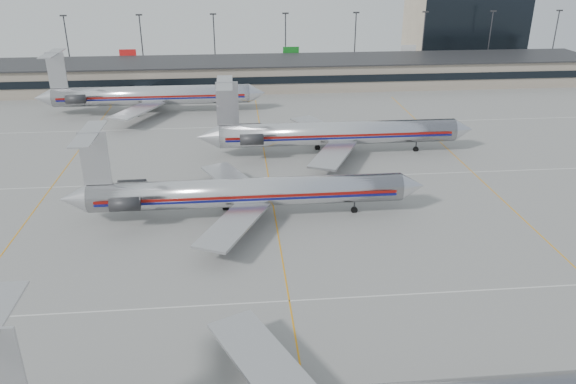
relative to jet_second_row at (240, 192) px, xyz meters
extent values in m
plane|color=gray|center=(4.14, -28.20, -3.33)|extent=(260.00, 260.00, 0.00)
cube|color=silver|center=(4.14, -18.20, -3.32)|extent=(160.00, 0.15, 0.02)
cube|color=gray|center=(4.14, 69.80, -0.33)|extent=(160.00, 16.00, 6.00)
cube|color=black|center=(4.14, 61.70, -0.13)|extent=(160.00, 0.20, 1.60)
cube|color=#2D2D30|center=(4.14, 69.80, 2.77)|extent=(162.00, 17.00, 0.30)
cylinder|color=#38383D|center=(-40.86, 83.80, 4.17)|extent=(0.30, 0.30, 15.00)
cube|color=#2D2D30|center=(-40.86, 83.80, 11.77)|extent=(1.60, 0.40, 0.35)
cylinder|color=#38383D|center=(-22.86, 83.80, 4.17)|extent=(0.30, 0.30, 15.00)
cube|color=#2D2D30|center=(-22.86, 83.80, 11.77)|extent=(1.60, 0.40, 0.35)
cylinder|color=#38383D|center=(-4.86, 83.80, 4.17)|extent=(0.30, 0.30, 15.00)
cube|color=#2D2D30|center=(-4.86, 83.80, 11.77)|extent=(1.60, 0.40, 0.35)
cylinder|color=#38383D|center=(13.14, 83.80, 4.17)|extent=(0.30, 0.30, 15.00)
cube|color=#2D2D30|center=(13.14, 83.80, 11.77)|extent=(1.60, 0.40, 0.35)
cylinder|color=#38383D|center=(31.14, 83.80, 4.17)|extent=(0.30, 0.30, 15.00)
cube|color=#2D2D30|center=(31.14, 83.80, 11.77)|extent=(1.60, 0.40, 0.35)
cylinder|color=#38383D|center=(49.14, 83.80, 4.17)|extent=(0.30, 0.30, 15.00)
cube|color=#2D2D30|center=(49.14, 83.80, 11.77)|extent=(1.60, 0.40, 0.35)
cylinder|color=#38383D|center=(67.14, 83.80, 4.17)|extent=(0.30, 0.30, 15.00)
cube|color=#2D2D30|center=(67.14, 83.80, 11.77)|extent=(1.60, 0.40, 0.35)
cylinder|color=#38383D|center=(85.14, 83.80, 4.17)|extent=(0.30, 0.30, 15.00)
cube|color=#2D2D30|center=(85.14, 83.80, 11.77)|extent=(1.60, 0.40, 0.35)
cube|color=tan|center=(66.14, 99.80, 9.17)|extent=(30.00, 20.00, 25.00)
cube|color=#BCBCC1|center=(1.21, -29.06, -0.99)|extent=(8.72, 12.71, 0.30)
cylinder|color=silver|center=(0.92, 0.00, -0.05)|extent=(37.47, 3.47, 3.47)
cone|color=silver|center=(21.16, 0.00, -0.05)|extent=(3.00, 3.47, 3.47)
cone|color=#BCBCC1|center=(-19.50, 0.00, -0.05)|extent=(3.37, 3.47, 3.47)
cube|color=maroon|center=(0.92, -1.74, 0.09)|extent=(35.60, 0.05, 0.33)
cube|color=#0D105D|center=(0.92, -1.74, -0.29)|extent=(35.60, 0.05, 0.26)
cube|color=#BCBCC1|center=(-0.95, 6.56, -0.99)|extent=(8.71, 12.70, 0.30)
cube|color=#BCBCC1|center=(-0.95, -6.55, -0.99)|extent=(8.71, 12.70, 0.30)
cube|color=#BCBCC1|center=(-16.41, 0.00, 4.87)|extent=(3.18, 0.23, 6.37)
cube|color=#BCBCC1|center=(-16.69, 0.00, 7.86)|extent=(2.25, 9.84, 0.17)
cylinder|color=#2D2D30|center=(-13.13, 2.67, 0.23)|extent=(3.37, 1.59, 1.59)
cylinder|color=#2D2D30|center=(-13.13, -2.67, 0.23)|extent=(3.37, 1.59, 1.59)
cylinder|color=#2D2D30|center=(14.04, 0.00, -2.56)|extent=(0.19, 0.19, 1.55)
cylinder|color=#2D2D30|center=(-1.89, -2.25, -2.56)|extent=(0.19, 0.19, 1.55)
cylinder|color=#2D2D30|center=(-1.89, 2.25, -2.56)|extent=(0.19, 0.19, 1.55)
cylinder|color=black|center=(14.04, 0.00, -3.00)|extent=(0.84, 0.28, 0.84)
cylinder|color=silver|center=(15.81, 21.54, 0.11)|extent=(37.36, 3.64, 3.64)
cone|color=silver|center=(36.06, 21.54, 0.11)|extent=(3.15, 3.64, 3.64)
cone|color=#BCBCC1|center=(-4.64, 21.54, 0.11)|extent=(3.54, 3.64, 3.64)
cube|color=maroon|center=(15.81, 19.71, 0.26)|extent=(35.49, 0.05, 0.34)
cube|color=#0D105D|center=(15.81, 19.71, -0.13)|extent=(35.49, 0.05, 0.28)
cube|color=#BCBCC1|center=(13.84, 28.42, -0.87)|extent=(9.14, 13.33, 0.31)
cube|color=#BCBCC1|center=(13.84, 14.66, -0.87)|extent=(9.14, 13.33, 0.31)
cube|color=#BCBCC1|center=(-1.40, 21.54, 5.27)|extent=(3.34, 0.25, 6.69)
cube|color=#BCBCC1|center=(-1.69, 21.54, 8.42)|extent=(2.36, 10.32, 0.18)
cylinder|color=#2D2D30|center=(2.04, 24.34, 0.41)|extent=(3.54, 1.67, 1.67)
cylinder|color=#2D2D30|center=(2.04, 18.74, 0.41)|extent=(3.54, 1.67, 1.67)
cylinder|color=#2D2D30|center=(28.59, 21.54, -2.52)|extent=(0.20, 0.20, 1.62)
cylinder|color=#2D2D30|center=(12.86, 19.18, -2.52)|extent=(0.20, 0.20, 1.62)
cylinder|color=#2D2D30|center=(12.86, 23.90, -2.52)|extent=(0.20, 0.20, 1.62)
cylinder|color=black|center=(28.59, 21.54, -2.99)|extent=(0.88, 0.29, 0.88)
cylinder|color=silver|center=(-16.37, 48.89, 0.17)|extent=(38.05, 3.70, 3.70)
cone|color=silver|center=(4.26, 48.89, 0.17)|extent=(3.20, 3.70, 3.70)
cone|color=#BCBCC1|center=(-37.20, 48.89, 0.17)|extent=(3.60, 3.70, 3.70)
cube|color=maroon|center=(-16.37, 47.02, 0.32)|extent=(36.15, 0.05, 0.35)
cube|color=#0D105D|center=(-16.37, 47.02, -0.08)|extent=(36.15, 0.05, 0.28)
cube|color=#BCBCC1|center=(-18.37, 55.90, -0.83)|extent=(9.31, 13.57, 0.32)
cube|color=#BCBCC1|center=(-18.37, 41.88, -0.83)|extent=(9.31, 13.57, 0.32)
cube|color=#BCBCC1|center=(-33.89, 48.89, 5.43)|extent=(3.40, 0.25, 6.81)
cube|color=#BCBCC1|center=(-34.19, 48.89, 8.64)|extent=(2.40, 10.51, 0.18)
cylinder|color=#2D2D30|center=(-30.39, 51.74, 0.48)|extent=(3.60, 1.70, 1.70)
cylinder|color=#2D2D30|center=(-30.39, 46.03, 0.48)|extent=(3.60, 1.70, 1.70)
cylinder|color=#2D2D30|center=(-3.35, 48.89, -2.50)|extent=(0.20, 0.20, 1.65)
cylinder|color=#2D2D30|center=(-19.38, 46.48, -2.50)|extent=(0.20, 0.20, 1.65)
cylinder|color=#2D2D30|center=(-19.38, 51.29, -2.50)|extent=(0.20, 0.20, 1.65)
cylinder|color=black|center=(-3.35, 48.89, -2.98)|extent=(0.90, 0.30, 0.90)
camera|label=1|loc=(-0.17, -61.92, 27.05)|focal=35.00mm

